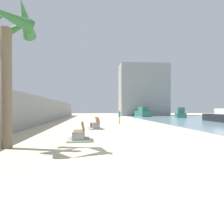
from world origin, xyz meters
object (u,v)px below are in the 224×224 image
(palm_tree, at_px, (5,38))
(bench_near, at_px, (79,136))
(person_walking, at_px, (119,116))
(boat_nearest, at_px, (142,113))
(boat_distant, at_px, (181,114))
(bench_far, at_px, (95,126))
(boat_mid_bay, at_px, (221,117))

(palm_tree, height_order, bench_near, palm_tree)
(person_walking, xyz_separation_m, boat_nearest, (8.14, 25.31, -0.09))
(person_walking, bearing_deg, bench_near, -106.24)
(person_walking, xyz_separation_m, boat_distant, (13.93, 17.64, -0.19))
(palm_tree, height_order, bench_far, palm_tree)
(person_walking, relative_size, boat_mid_bay, 0.20)
(palm_tree, distance_m, boat_distant, 38.60)
(bench_near, height_order, boat_nearest, boat_nearest)
(boat_nearest, xyz_separation_m, boat_distant, (5.79, -7.66, -0.10))
(bench_far, distance_m, person_walking, 6.40)
(bench_near, xyz_separation_m, person_walking, (3.66, 12.58, 0.69))
(person_walking, bearing_deg, boat_distant, 51.71)
(palm_tree, height_order, boat_mid_bay, palm_tree)
(boat_mid_bay, relative_size, boat_distant, 1.63)
(bench_far, xyz_separation_m, boat_distant, (16.66, 23.39, 0.50))
(palm_tree, height_order, boat_distant, palm_tree)
(palm_tree, relative_size, boat_mid_bay, 0.79)
(palm_tree, bearing_deg, boat_mid_bay, 41.53)
(palm_tree, bearing_deg, person_walking, 66.08)
(boat_nearest, relative_size, boat_distant, 1.62)
(palm_tree, bearing_deg, boat_distant, 57.73)
(boat_mid_bay, bearing_deg, person_walking, -168.26)
(boat_nearest, bearing_deg, bench_near, -107.30)
(boat_nearest, bearing_deg, bench_far, -109.30)
(bench_near, distance_m, person_walking, 13.12)
(bench_far, height_order, boat_distant, boat_distant)
(bench_far, relative_size, boat_nearest, 0.29)
(boat_nearest, bearing_deg, person_walking, -107.83)
(boat_distant, bearing_deg, palm_tree, -122.27)
(bench_far, bearing_deg, person_walking, 64.53)
(bench_near, xyz_separation_m, boat_nearest, (11.80, 37.89, 0.60))
(boat_mid_bay, distance_m, boat_distant, 14.90)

